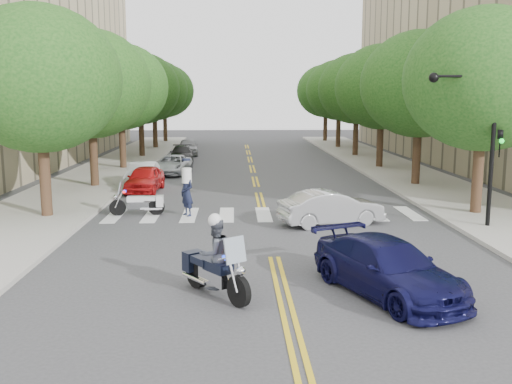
{
  "coord_description": "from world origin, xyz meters",
  "views": [
    {
      "loc": [
        -1.18,
        -16.89,
        4.85
      ],
      "look_at": [
        -0.39,
        4.47,
        1.3
      ],
      "focal_mm": 40.0,
      "sensor_mm": 36.0,
      "label": 1
    }
  ],
  "objects_px": {
    "motorcycle_police": "(214,259)",
    "motorcycle_parked": "(142,203)",
    "convertible": "(331,208)",
    "officer_standing": "(187,193)",
    "sedan_blue": "(387,268)"
  },
  "relations": [
    {
      "from": "motorcycle_parked",
      "to": "officer_standing",
      "type": "bearing_deg",
      "value": -99.39
    },
    {
      "from": "convertible",
      "to": "sedan_blue",
      "type": "distance_m",
      "value": 7.94
    },
    {
      "from": "motorcycle_parked",
      "to": "officer_standing",
      "type": "distance_m",
      "value": 1.96
    },
    {
      "from": "motorcycle_police",
      "to": "officer_standing",
      "type": "height_order",
      "value": "motorcycle_police"
    },
    {
      "from": "sedan_blue",
      "to": "convertible",
      "type": "bearing_deg",
      "value": 67.4
    },
    {
      "from": "motorcycle_police",
      "to": "sedan_blue",
      "type": "distance_m",
      "value": 4.3
    },
    {
      "from": "motorcycle_police",
      "to": "motorcycle_parked",
      "type": "relative_size",
      "value": 0.97
    },
    {
      "from": "motorcycle_police",
      "to": "motorcycle_parked",
      "type": "bearing_deg",
      "value": -107.85
    },
    {
      "from": "officer_standing",
      "to": "sedan_blue",
      "type": "bearing_deg",
      "value": -6.67
    },
    {
      "from": "motorcycle_parked",
      "to": "sedan_blue",
      "type": "height_order",
      "value": "motorcycle_parked"
    },
    {
      "from": "convertible",
      "to": "officer_standing",
      "type": "bearing_deg",
      "value": 56.36
    },
    {
      "from": "convertible",
      "to": "sedan_blue",
      "type": "height_order",
      "value": "sedan_blue"
    },
    {
      "from": "motorcycle_parked",
      "to": "sedan_blue",
      "type": "bearing_deg",
      "value": -145.88
    },
    {
      "from": "motorcycle_police",
      "to": "convertible",
      "type": "relative_size",
      "value": 0.55
    },
    {
      "from": "convertible",
      "to": "sedan_blue",
      "type": "relative_size",
      "value": 0.85
    }
  ]
}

